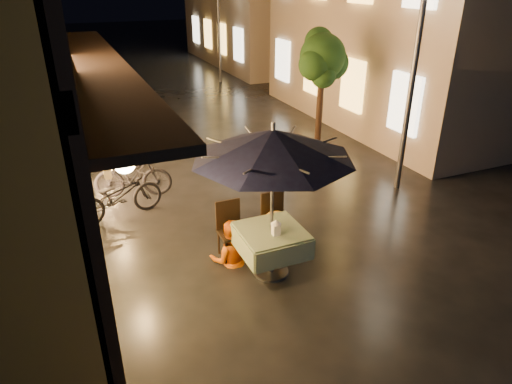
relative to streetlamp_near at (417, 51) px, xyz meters
name	(u,v)px	position (x,y,z in m)	size (l,w,h in m)	color
ground	(327,265)	(-3.00, -2.00, -2.92)	(90.00, 90.00, 0.00)	black
east_building_near	(435,6)	(4.49, 4.50, 0.49)	(7.30, 9.30, 6.80)	tan
street_tree	(323,60)	(-0.59, 2.51, -0.50)	(1.43, 1.20, 3.15)	black
streetlamp_near	(417,51)	(0.00, 0.00, 0.00)	(0.36, 0.36, 4.23)	#59595E
streetlamp_far	(218,11)	(0.00, 12.00, 0.00)	(0.36, 0.36, 4.23)	#59595E
cafe_table	(271,241)	(-3.92, -1.82, -2.33)	(0.99, 0.99, 0.78)	#59595E
patio_umbrella	(273,144)	(-3.92, -1.82, -0.77)	(2.36, 2.36, 2.46)	#59595E
cafe_chair_left	(230,226)	(-4.32, -1.08, -2.38)	(0.42, 0.42, 0.97)	black
cafe_chair_right	(274,217)	(-3.52, -1.08, -2.38)	(0.42, 0.42, 0.97)	black
table_lantern	(276,226)	(-3.92, -1.97, -2.00)	(0.16, 0.16, 0.25)	white
person_orange	(230,222)	(-4.39, -1.24, -2.20)	(0.70, 0.54, 1.44)	#D76005
person_yellow	(276,214)	(-3.56, -1.23, -2.22)	(0.90, 0.52, 1.39)	gold
bicycle_0	(118,196)	(-5.84, 0.97, -2.46)	(0.61, 1.74, 0.92)	black
bicycle_1	(133,175)	(-5.43, 1.82, -2.44)	(0.45, 1.60, 0.96)	black
bicycle_2	(109,153)	(-5.72, 3.55, -2.50)	(0.56, 1.60, 0.84)	black
bicycle_3	(105,143)	(-5.75, 3.96, -2.38)	(0.51, 1.80, 1.08)	black
bicycle_4	(93,125)	(-5.85, 6.01, -2.49)	(0.56, 1.61, 0.85)	black
bicycle_5	(112,112)	(-5.19, 6.94, -2.43)	(0.46, 1.63, 0.98)	black
bicycle_6	(99,117)	(-5.60, 6.92, -2.52)	(0.53, 1.51, 0.79)	black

